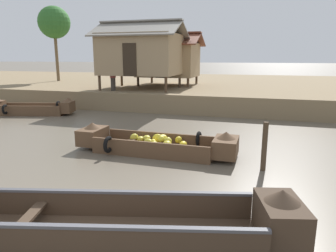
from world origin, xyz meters
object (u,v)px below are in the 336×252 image
object	(u,v)px
viewer_boat	(95,223)
stilt_house_mid_left	(168,59)
palm_tree_near	(54,23)
cargo_boat_upstream	(33,108)
stilt_house_left	(141,53)
mooring_post	(264,147)
vendor_person	(113,75)
banana_boat	(155,143)

from	to	relation	value
viewer_boat	stilt_house_mid_left	bearing A→B (deg)	102.22
palm_tree_near	cargo_boat_upstream	bearing A→B (deg)	-62.39
stilt_house_left	palm_tree_near	world-z (taller)	palm_tree_near
viewer_boat	palm_tree_near	bearing A→B (deg)	126.75
viewer_boat	cargo_boat_upstream	bearing A→B (deg)	133.70
stilt_house_left	stilt_house_mid_left	bearing A→B (deg)	74.60
stilt_house_left	palm_tree_near	size ratio (longest dim) A/B	0.88
palm_tree_near	mooring_post	bearing A→B (deg)	-40.70
stilt_house_mid_left	vendor_person	bearing A→B (deg)	-114.99
palm_tree_near	stilt_house_left	bearing A→B (deg)	-25.07
palm_tree_near	mooring_post	size ratio (longest dim) A/B	4.43
banana_boat	stilt_house_mid_left	xyz separation A→B (m)	(-3.07, 12.06, 2.52)
banana_boat	stilt_house_mid_left	distance (m)	12.70
banana_boat	mooring_post	size ratio (longest dim) A/B	3.88
mooring_post	stilt_house_mid_left	bearing A→B (deg)	116.47
cargo_boat_upstream	mooring_post	xyz separation A→B (m)	(11.58, -5.18, 0.35)
cargo_boat_upstream	stilt_house_mid_left	world-z (taller)	stilt_house_mid_left
mooring_post	vendor_person	bearing A→B (deg)	135.44
stilt_house_left	vendor_person	xyz separation A→B (m)	(-1.23, -1.40, -1.21)
vendor_person	mooring_post	distance (m)	11.88
viewer_boat	cargo_boat_upstream	world-z (taller)	viewer_boat
banana_boat	cargo_boat_upstream	xyz separation A→B (m)	(-8.31, 4.51, 0.01)
vendor_person	mooring_post	world-z (taller)	vendor_person
cargo_boat_upstream	viewer_boat	bearing A→B (deg)	-46.30
mooring_post	stilt_house_left	bearing A→B (deg)	126.56
viewer_boat	palm_tree_near	xyz separation A→B (m)	(-13.43, 17.99, 5.29)
banana_boat	vendor_person	distance (m)	9.34
stilt_house_mid_left	vendor_person	world-z (taller)	stilt_house_mid_left
stilt_house_mid_left	vendor_person	xyz separation A→B (m)	(-2.07, -4.45, -0.87)
viewer_boat	vendor_person	world-z (taller)	vendor_person
stilt_house_mid_left	mooring_post	size ratio (longest dim) A/B	3.44
banana_boat	viewer_boat	distance (m)	4.83
viewer_boat	palm_tree_near	distance (m)	23.07
banana_boat	viewer_boat	world-z (taller)	viewer_boat
stilt_house_mid_left	banana_boat	bearing A→B (deg)	-75.70
palm_tree_near	vendor_person	world-z (taller)	palm_tree_near
cargo_boat_upstream	stilt_house_left	world-z (taller)	stilt_house_left
stilt_house_mid_left	mooring_post	xyz separation A→B (m)	(6.34, -12.74, -2.16)
stilt_house_left	cargo_boat_upstream	bearing A→B (deg)	-134.34
cargo_boat_upstream	stilt_house_left	xyz separation A→B (m)	(4.40, 4.50, 2.86)
viewer_boat	palm_tree_near	world-z (taller)	palm_tree_near
mooring_post	cargo_boat_upstream	bearing A→B (deg)	155.89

